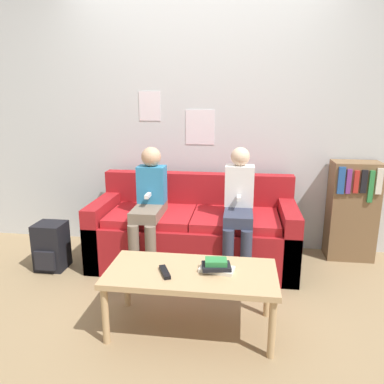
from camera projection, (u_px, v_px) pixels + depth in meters
name	position (u px, v px, depth m)	size (l,w,h in m)	color
ground_plane	(186.00, 288.00, 2.99)	(10.00, 10.00, 0.00)	#937A56
wall_back	(201.00, 116.00, 3.60)	(8.00, 0.06, 2.60)	silver
couch	(194.00, 233.00, 3.39)	(1.79, 0.77, 0.78)	maroon
coffee_table	(191.00, 277.00, 2.38)	(1.08, 0.52, 0.41)	tan
person_left	(149.00, 203.00, 3.18)	(0.24, 0.53, 1.06)	#756656
person_right	(239.00, 206.00, 3.08)	(0.24, 0.53, 1.07)	#33384C
tv_remote	(165.00, 272.00, 2.33)	(0.11, 0.17, 0.02)	black
book_stack	(216.00, 266.00, 2.35)	(0.23, 0.16, 0.08)	silver
bookshelf	(352.00, 210.00, 3.45)	(0.42, 0.28, 0.92)	brown
backpack	(51.00, 246.00, 3.28)	(0.25, 0.26, 0.42)	black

